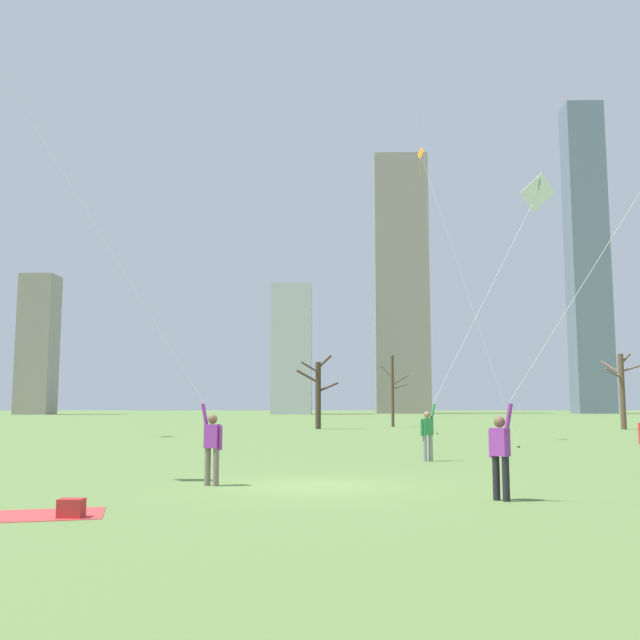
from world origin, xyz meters
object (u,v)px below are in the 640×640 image
bare_tree_left_of_center (318,391)px  kite_flyer_midfield_left_white (459,364)px  kite_flyer_foreground_left_blue (575,329)px  kite_flyer_midfield_right_purple (163,358)px  distant_kite_drifting_left_pink (418,12)px  bare_tree_center (622,388)px  distant_kite_drifting_right_orange (433,190)px  bare_tree_rightmost (393,390)px  picnic_spot (61,511)px

bare_tree_left_of_center → kite_flyer_midfield_left_white: bearing=-79.1°
kite_flyer_foreground_left_blue → kite_flyer_midfield_right_purple: kite_flyer_foreground_left_blue is taller
distant_kite_drifting_left_pink → bare_tree_center: distant_kite_drifting_left_pink is taller
distant_kite_drifting_right_orange → bare_tree_left_of_center: 21.76m
kite_flyer_foreground_left_blue → bare_tree_center: size_ratio=2.89×
bare_tree_rightmost → picnic_spot: bearing=-100.9°
kite_flyer_foreground_left_blue → kite_flyer_midfield_right_purple: size_ratio=1.39×
picnic_spot → bare_tree_left_of_center: size_ratio=0.37×
bare_tree_center → bare_tree_left_of_center: bearing=178.9°
kite_flyer_midfield_left_white → distant_kite_drifting_right_orange: size_ratio=0.69×
distant_kite_drifting_right_orange → bare_tree_rightmost: distant_kite_drifting_right_orange is taller
bare_tree_rightmost → bare_tree_center: bearing=-18.4°
bare_tree_rightmost → distant_kite_drifting_left_pink: bearing=-89.4°
distant_kite_drifting_left_pink → picnic_spot: distant_kite_drifting_left_pink is taller
distant_kite_drifting_left_pink → bare_tree_center: (16.32, 14.28, -21.56)m
bare_tree_center → kite_flyer_midfield_left_white: bearing=-120.2°
kite_flyer_midfield_right_purple → distant_kite_drifting_right_orange: bearing=65.0°
kite_flyer_midfield_left_white → kite_flyer_foreground_left_blue: bearing=-89.2°
distant_kite_drifting_left_pink → bare_tree_center: bearing=41.2°
kite_flyer_foreground_left_blue → kite_flyer_midfield_left_white: (-0.15, 11.59, -0.00)m
picnic_spot → bare_tree_rightmost: bearing=79.1°
picnic_spot → bare_tree_left_of_center: 42.23m
kite_flyer_midfield_left_white → bare_tree_center: (16.90, 29.09, -0.13)m
bare_tree_center → distant_kite_drifting_right_orange: bearing=-132.2°
kite_flyer_midfield_left_white → kite_flyer_midfield_right_purple: 11.48m
distant_kite_drifting_right_orange → bare_tree_left_of_center: distant_kite_drifting_right_orange is taller
kite_flyer_midfield_left_white → bare_tree_left_of_center: kite_flyer_midfield_left_white is taller
bare_tree_center → kite_flyer_foreground_left_blue: bearing=-112.4°
picnic_spot → bare_tree_rightmost: (9.08, 47.11, 2.96)m
kite_flyer_midfield_left_white → distant_kite_drifting_right_orange: distant_kite_drifting_right_orange is taller
distant_kite_drifting_right_orange → kite_flyer_midfield_left_white: bearing=-93.9°
bare_tree_rightmost → distant_kite_drifting_right_orange: bearing=-89.0°
kite_flyer_midfield_right_purple → bare_tree_rightmost: kite_flyer_midfield_right_purple is taller
distant_kite_drifting_right_orange → bare_tree_left_of_center: size_ratio=2.74×
kite_flyer_foreground_left_blue → picnic_spot: bearing=-174.1°
kite_flyer_foreground_left_blue → distant_kite_drifting_right_orange: bearing=88.5°
kite_flyer_midfield_left_white → bare_tree_rightmost: size_ratio=1.83×
kite_flyer_midfield_left_white → kite_flyer_midfield_right_purple: bearing=-135.8°
kite_flyer_foreground_left_blue → distant_kite_drifting_right_orange: (0.61, 22.88, 9.65)m
bare_tree_center → picnic_spot: bearing=-121.6°
kite_flyer_midfield_left_white → distant_kite_drifting_right_orange: (0.76, 11.29, 9.65)m
kite_flyer_foreground_left_blue → distant_kite_drifting_left_pink: 34.00m
distant_kite_drifting_right_orange → bare_tree_rightmost: size_ratio=2.64×
distant_kite_drifting_left_pink → picnic_spot: size_ratio=13.10×
kite_flyer_midfield_right_purple → picnic_spot: kite_flyer_midfield_right_purple is taller
distant_kite_drifting_left_pink → bare_tree_center: size_ratio=4.90×
picnic_spot → bare_tree_left_of_center: bare_tree_left_of_center is taller
distant_kite_drifting_left_pink → distant_kite_drifting_right_orange: bearing=-87.0°
distant_kite_drifting_left_pink → picnic_spot: bearing=-108.8°
kite_flyer_midfield_left_white → picnic_spot: size_ratio=5.07×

